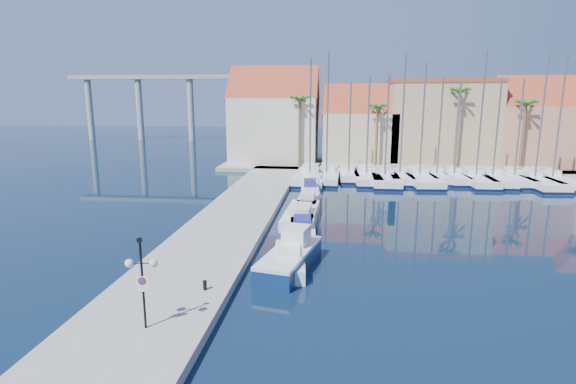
{
  "coord_description": "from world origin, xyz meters",
  "views": [
    {
      "loc": [
        -0.88,
        -17.17,
        9.69
      ],
      "look_at": [
        -4.4,
        14.14,
        3.0
      ],
      "focal_mm": 28.0,
      "sensor_mm": 36.0,
      "label": 1
    }
  ],
  "objects": [
    {
      "name": "ground",
      "position": [
        0.0,
        0.0,
        0.0
      ],
      "size": [
        260.0,
        260.0,
        0.0
      ],
      "primitive_type": "plane",
      "color": "black",
      "rests_on": "ground"
    },
    {
      "name": "quay_west",
      "position": [
        -9.0,
        13.5,
        0.25
      ],
      "size": [
        6.0,
        77.0,
        0.5
      ],
      "primitive_type": "cube",
      "color": "gray",
      "rests_on": "ground"
    },
    {
      "name": "shore_north",
      "position": [
        10.0,
        48.0,
        0.25
      ],
      "size": [
        54.0,
        16.0,
        0.5
      ],
      "primitive_type": "cube",
      "color": "gray",
      "rests_on": "ground"
    },
    {
      "name": "lamp_post",
      "position": [
        -8.5,
        -1.23,
        3.01
      ],
      "size": [
        1.29,
        0.45,
        3.82
      ],
      "rotation": [
        0.0,
        0.0,
        0.12
      ],
      "color": "black",
      "rests_on": "quay_west"
    },
    {
      "name": "bollard",
      "position": [
        -7.17,
        2.61,
        0.74
      ],
      "size": [
        0.19,
        0.19,
        0.47
      ],
      "primitive_type": "cylinder",
      "color": "black",
      "rests_on": "quay_west"
    },
    {
      "name": "fishing_boat",
      "position": [
        -3.46,
        7.13,
        0.73
      ],
      "size": [
        3.39,
        6.55,
        2.19
      ],
      "rotation": [
        0.0,
        0.0,
        -0.22
      ],
      "color": "navy",
      "rests_on": "ground"
    },
    {
      "name": "motorboat_west_0",
      "position": [
        -3.54,
        7.16,
        0.51
      ],
      "size": [
        2.26,
        5.58,
        1.4
      ],
      "rotation": [
        0.0,
        0.0,
        0.1
      ],
      "color": "white",
      "rests_on": "ground"
    },
    {
      "name": "motorboat_west_1",
      "position": [
        -3.31,
        13.67,
        0.51
      ],
      "size": [
        2.17,
        5.55,
        1.4
      ],
      "rotation": [
        0.0,
        0.0,
        0.08
      ],
      "color": "white",
      "rests_on": "ground"
    },
    {
      "name": "motorboat_west_2",
      "position": [
        -3.75,
        17.42,
        0.51
      ],
      "size": [
        2.67,
        7.58,
        1.4
      ],
      "rotation": [
        0.0,
        0.0,
        -0.04
      ],
      "color": "white",
      "rests_on": "ground"
    },
    {
      "name": "motorboat_west_3",
      "position": [
        -3.49,
        22.35,
        0.51
      ],
      "size": [
        1.89,
        5.5,
        1.4
      ],
      "rotation": [
        0.0,
        0.0,
        -0.03
      ],
      "color": "white",
      "rests_on": "ground"
    },
    {
      "name": "motorboat_west_4",
      "position": [
        -3.72,
        28.37,
        0.51
      ],
      "size": [
        2.12,
        5.56,
        1.4
      ],
      "rotation": [
        0.0,
        0.0,
        0.07
      ],
      "color": "white",
      "rests_on": "ground"
    },
    {
      "name": "motorboat_west_5",
      "position": [
        -3.29,
        32.14,
        0.51
      ],
      "size": [
        1.98,
        5.5,
        1.4
      ],
      "rotation": [
        0.0,
        0.0,
        -0.04
      ],
      "color": "white",
      "rests_on": "ground"
    },
    {
      "name": "sailboat_0",
      "position": [
        -4.12,
        35.59,
        0.58
      ],
      "size": [
        3.82,
        12.06,
        13.97
      ],
      "rotation": [
        0.0,
        0.0,
        -0.06
      ],
      "color": "white",
      "rests_on": "ground"
    },
    {
      "name": "sailboat_1",
      "position": [
        -2.19,
        35.98,
        0.6
      ],
      "size": [
        3.17,
        11.14,
        14.7
      ],
      "rotation": [
        0.0,
        0.0,
        -0.02
      ],
      "color": "white",
      "rests_on": "ground"
    },
    {
      "name": "sailboat_2",
      "position": [
        0.38,
        36.74,
        0.6
      ],
      "size": [
        2.54,
        8.34,
        11.36
      ],
      "rotation": [
        0.0,
        0.0,
        0.04
      ],
      "color": "white",
      "rests_on": "ground"
    },
    {
      "name": "sailboat_3",
      "position": [
        2.43,
        36.15,
        0.56
      ],
      "size": [
        3.37,
        11.25,
        11.98
      ],
      "rotation": [
        0.0,
        0.0,
        0.04
      ],
      "color": "white",
      "rests_on": "ground"
    },
    {
      "name": "sailboat_4",
      "position": [
        4.51,
        35.26,
        0.56
      ],
      "size": [
        3.2,
        11.54,
        12.09
      ],
      "rotation": [
        0.0,
        0.0,
        -0.01
      ],
      "color": "white",
      "rests_on": "ground"
    },
    {
      "name": "sailboat_5",
      "position": [
        6.37,
        36.45,
        0.62
      ],
      "size": [
        2.67,
        9.75,
        14.31
      ],
      "rotation": [
        0.0,
        0.0,
        -0.01
      ],
      "color": "white",
      "rests_on": "ground"
    },
    {
      "name": "sailboat_6",
      "position": [
        8.43,
        35.77,
        0.57
      ],
      "size": [
        4.07,
        12.12,
        13.38
      ],
      "rotation": [
        0.0,
        0.0,
        0.08
      ],
      "color": "white",
      "rests_on": "ground"
    },
    {
      "name": "sailboat_7",
      "position": [
        10.58,
        36.42,
        0.61
      ],
      "size": [
        2.39,
        8.18,
        11.85
      ],
      "rotation": [
        0.0,
        0.0,
        0.03
      ],
      "color": "white",
      "rests_on": "ground"
    },
    {
      "name": "sailboat_8",
      "position": [
        12.48,
        36.33,
        0.6
      ],
      "size": [
        2.86,
        8.48,
        11.34
      ],
      "rotation": [
        0.0,
        0.0,
        0.08
      ],
      "color": "white",
      "rests_on": "ground"
    },
    {
      "name": "sailboat_9",
      "position": [
        14.76,
        35.78,
        0.6
      ],
      "size": [
        2.85,
        10.69,
        14.68
      ],
      "rotation": [
        0.0,
        0.0,
        0.0
      ],
      "color": "white",
      "rests_on": "ground"
    },
    {
      "name": "sailboat_10",
      "position": [
        16.7,
        36.14,
        0.57
      ],
      "size": [
        2.75,
        10.31,
        11.68
      ],
      "rotation": [
        0.0,
        0.0,
        0.0
      ],
      "color": "white",
      "rests_on": "ground"
    },
    {
      "name": "sailboat_11",
      "position": [
        19.05,
        36.17,
        0.59
      ],
      "size": [
        2.83,
        9.24,
        11.6
      ],
      "rotation": [
        0.0,
        0.0,
        0.05
      ],
      "color": "white",
      "rests_on": "ground"
    },
    {
      "name": "sailboat_12",
      "position": [
        20.94,
        35.48,
        0.59
      ],
      "size": [
        3.63,
        11.78,
        14.8
      ],
      "rotation": [
        0.0,
        0.0,
        0.05
      ],
      "color": "white",
      "rests_on": "ground"
    },
    {
      "name": "sailboat_13",
      "position": [
        23.03,
        35.91,
        0.6
      ],
      "size": [
        3.07,
        10.6,
        14.04
      ],
      "rotation": [
        0.0,
        0.0,
        0.03
      ],
      "color": "white",
      "rests_on": "ground"
    },
    {
      "name": "building_0",
      "position": [
        -10.0,
        47.0,
        6.52
      ],
      "size": [
        12.3,
        9.0,
        13.5
      ],
      "color": "beige",
      "rests_on": "shore_north"
    },
    {
      "name": "building_1",
      "position": [
        2.0,
        47.0,
        5.3
      ],
      "size": [
        10.3,
        8.0,
        11.0
      ],
      "color": "#C1AF88",
      "rests_on": "shore_north"
    },
    {
      "name": "building_2",
      "position": [
        13.0,
        48.0,
        6.26
      ],
      "size": [
        14.2,
        10.2,
        11.5
      ],
      "color": "tan",
      "rests_on": "shore_north"
    },
    {
      "name": "building_3",
      "position": [
        25.0,
        47.0,
        5.86
      ],
      "size": [
        10.3,
        8.0,
        12.0
      ],
      "color": "tan",
      "rests_on": "shore_north"
    },
    {
      "name": "palm_0",
      "position": [
        -6.0,
        42.0,
        9.08
      ],
      "size": [
        2.6,
        2.6,
        10.15
      ],
      "color": "brown",
      "rests_on": "shore_north"
    },
    {
      "name": "palm_1",
      "position": [
        4.0,
        42.0,
        8.14
      ],
      "size": [
        2.6,
        2.6,
        9.15
      ],
      "color": "brown",
      "rests_on": "shore_north"
    },
    {
      "name": "palm_2",
      "position": [
        14.0,
        42.0,
        10.02
      ],
      "size": [
        2.6,
        2.6,
        11.15
      ],
      "color": "brown",
      "rests_on": "shore_north"
    },
    {
      "name": "palm_3",
      "position": [
        22.0,
        42.0,
        8.61
      ],
      "size": [
        2.6,
        2.6,
        9.65
      ],
      "color": "brown",
      "rests_on": "shore_north"
    },
    {
      "name": "viaduct",
      "position": [
        -39.07,
        82.0,
        10.25
      ],
      "size": [
        48.0,
        2.2,
        14.45
      ],
      "color": "#9E9E99",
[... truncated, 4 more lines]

